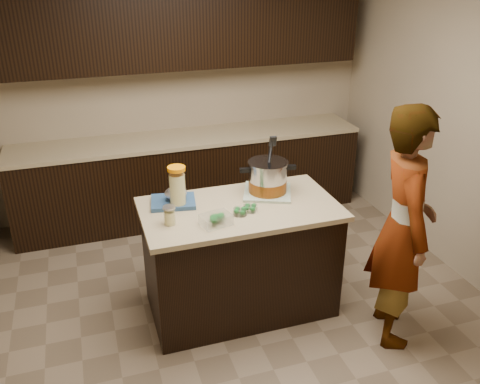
% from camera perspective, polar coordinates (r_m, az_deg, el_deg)
% --- Properties ---
extents(ground_plane, '(4.00, 4.00, 0.00)m').
position_cam_1_polar(ground_plane, '(4.24, 0.00, -12.58)').
color(ground_plane, brown).
rests_on(ground_plane, ground).
extents(room_shell, '(4.04, 4.04, 2.72)m').
position_cam_1_polar(room_shell, '(3.47, 0.00, 10.45)').
color(room_shell, tan).
rests_on(room_shell, ground).
extents(back_cabinets, '(3.60, 0.63, 2.33)m').
position_cam_1_polar(back_cabinets, '(5.30, -5.85, 6.81)').
color(back_cabinets, black).
rests_on(back_cabinets, ground).
extents(island, '(1.46, 0.81, 0.90)m').
position_cam_1_polar(island, '(3.98, 0.00, -7.42)').
color(island, black).
rests_on(island, ground).
extents(dish_towel, '(0.47, 0.47, 0.02)m').
position_cam_1_polar(dish_towel, '(3.97, 3.09, -0.01)').
color(dish_towel, '#54754E').
rests_on(dish_towel, island).
extents(stock_pot, '(0.44, 0.35, 0.44)m').
position_cam_1_polar(stock_pot, '(3.92, 3.13, 1.50)').
color(stock_pot, '#B7B7BC').
rests_on(stock_pot, dish_towel).
extents(lemonade_pitcher, '(0.13, 0.13, 0.32)m').
position_cam_1_polar(lemonade_pitcher, '(3.71, -7.03, 0.33)').
color(lemonade_pitcher, '#CFC57E').
rests_on(lemonade_pitcher, island).
extents(mason_jar, '(0.11, 0.11, 0.14)m').
position_cam_1_polar(mason_jar, '(3.53, -7.92, -2.67)').
color(mason_jar, '#CFC57E').
rests_on(mason_jar, island).
extents(broccoli_tub_left, '(0.11, 0.11, 0.05)m').
position_cam_1_polar(broccoli_tub_left, '(3.69, 1.15, -1.83)').
color(broccoli_tub_left, silver).
rests_on(broccoli_tub_left, island).
extents(broccoli_tub_right, '(0.10, 0.10, 0.05)m').
position_cam_1_polar(broccoli_tub_right, '(3.64, -0.00, -2.25)').
color(broccoli_tub_right, silver).
rests_on(broccoli_tub_right, island).
extents(broccoli_tub_rect, '(0.23, 0.19, 0.07)m').
position_cam_1_polar(broccoli_tub_rect, '(3.51, -2.73, -3.17)').
color(broccoli_tub_rect, silver).
rests_on(broccoli_tub_rect, island).
extents(blue_tray, '(0.36, 0.31, 0.12)m').
position_cam_1_polar(blue_tray, '(3.82, -7.39, -0.74)').
color(blue_tray, navy).
rests_on(blue_tray, island).
extents(person, '(0.61, 0.75, 1.76)m').
position_cam_1_polar(person, '(3.69, 17.82, -3.88)').
color(person, gray).
rests_on(person, ground).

